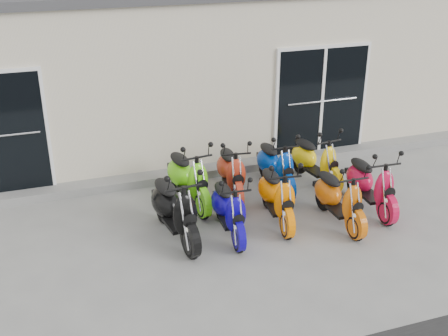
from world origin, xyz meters
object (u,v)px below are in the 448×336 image
at_px(scooter_front_orange_b, 340,191).
at_px(scooter_back_yellow, 316,154).
at_px(scooter_front_orange_a, 277,189).
at_px(scooter_front_blue, 229,202).
at_px(scooter_front_red, 372,177).
at_px(scooter_back_red, 231,165).
at_px(scooter_back_blue, 276,159).
at_px(scooter_front_black, 174,201).
at_px(scooter_back_green, 188,171).

xyz_separation_m(scooter_front_orange_b, scooter_back_yellow, (0.35, 1.50, 0.00)).
bearing_deg(scooter_front_orange_a, scooter_front_blue, -164.38).
xyz_separation_m(scooter_front_orange_b, scooter_front_red, (0.74, 0.26, 0.02)).
xyz_separation_m(scooter_front_blue, scooter_back_yellow, (2.13, 1.26, 0.03)).
bearing_deg(scooter_front_blue, scooter_front_red, 3.55).
bearing_deg(scooter_back_red, scooter_front_orange_b, -41.50).
relative_size(scooter_front_red, scooter_back_yellow, 1.03).
xyz_separation_m(scooter_front_orange_b, scooter_back_blue, (-0.45, 1.50, 0.01)).
relative_size(scooter_front_blue, scooter_front_red, 0.93).
distance_m(scooter_front_blue, scooter_front_orange_b, 1.80).
distance_m(scooter_front_blue, scooter_back_blue, 1.83).
bearing_deg(scooter_front_orange_b, scooter_front_black, 171.24).
height_order(scooter_front_blue, scooter_back_green, scooter_back_green).
height_order(scooter_front_orange_a, scooter_back_red, scooter_front_orange_a).
height_order(scooter_front_red, scooter_back_red, scooter_front_red).
xyz_separation_m(scooter_front_blue, scooter_front_red, (2.53, 0.02, 0.04)).
relative_size(scooter_front_orange_b, scooter_back_red, 0.99).
distance_m(scooter_front_orange_b, scooter_back_yellow, 1.54).
bearing_deg(scooter_back_yellow, scooter_front_blue, -157.58).
distance_m(scooter_back_blue, scooter_back_yellow, 0.80).
height_order(scooter_front_black, scooter_front_red, scooter_front_black).
bearing_deg(scooter_front_blue, scooter_front_orange_b, -4.53).
distance_m(scooter_front_black, scooter_back_blue, 2.42).
xyz_separation_m(scooter_front_blue, scooter_back_blue, (1.33, 1.25, 0.03)).
bearing_deg(scooter_back_yellow, scooter_front_orange_a, -146.66).
bearing_deg(scooter_front_black, scooter_front_orange_a, -7.32).
xyz_separation_m(scooter_back_green, scooter_back_yellow, (2.45, 0.06, -0.04)).
height_order(scooter_front_blue, scooter_back_yellow, scooter_back_yellow).
bearing_deg(scooter_back_blue, scooter_back_yellow, 0.78).
xyz_separation_m(scooter_front_blue, scooter_back_green, (-0.31, 1.20, 0.07)).
bearing_deg(scooter_front_blue, scooter_back_green, 107.86).
distance_m(scooter_back_red, scooter_back_blue, 0.85).
relative_size(scooter_back_green, scooter_back_red, 1.07).
distance_m(scooter_front_blue, scooter_front_orange_a, 0.88).
relative_size(scooter_front_red, scooter_back_red, 1.03).
relative_size(scooter_back_green, scooter_back_blue, 1.07).
bearing_deg(scooter_back_yellow, scooter_front_black, -167.44).
height_order(scooter_front_black, scooter_front_blue, scooter_front_black).
distance_m(scooter_back_green, scooter_back_blue, 1.65).
relative_size(scooter_front_blue, scooter_back_yellow, 0.96).
distance_m(scooter_front_blue, scooter_back_green, 1.24).
distance_m(scooter_front_blue, scooter_back_yellow, 2.48).
relative_size(scooter_front_orange_a, scooter_front_orange_b, 1.02).
distance_m(scooter_front_orange_a, scooter_back_red, 1.18).
xyz_separation_m(scooter_front_black, scooter_back_red, (1.31, 1.11, -0.06)).
relative_size(scooter_front_orange_a, scooter_back_blue, 1.01).
distance_m(scooter_front_blue, scooter_front_red, 2.53).
distance_m(scooter_front_black, scooter_front_orange_b, 2.63).
xyz_separation_m(scooter_back_red, scooter_back_yellow, (1.65, 0.00, -0.00)).
xyz_separation_m(scooter_front_orange_b, scooter_back_green, (-2.10, 1.44, 0.05)).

